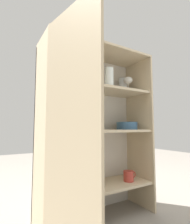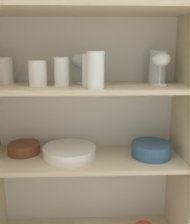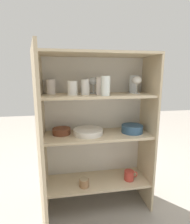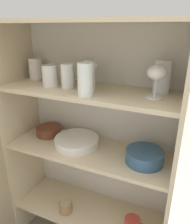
# 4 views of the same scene
# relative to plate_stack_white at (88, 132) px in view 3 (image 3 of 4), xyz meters

# --- Properties ---
(ground_plane) EXTENTS (8.00, 8.00, 0.00)m
(ground_plane) POSITION_rel_plate_stack_white_xyz_m (0.08, -0.17, -0.70)
(ground_plane) COLOR gray
(cupboard_back_panel) EXTENTS (0.91, 0.02, 1.31)m
(cupboard_back_panel) POSITION_rel_plate_stack_white_xyz_m (0.08, 0.15, -0.04)
(cupboard_back_panel) COLOR silver
(cupboard_back_panel) RESTS_ON ground_plane
(cupboard_side_left) EXTENTS (0.02, 0.34, 1.31)m
(cupboard_side_left) POSITION_rel_plate_stack_white_xyz_m (-0.37, -0.01, -0.04)
(cupboard_side_left) COLOR #CCB793
(cupboard_side_left) RESTS_ON ground_plane
(cupboard_side_right) EXTENTS (0.02, 0.34, 1.31)m
(cupboard_side_right) POSITION_rel_plate_stack_white_xyz_m (0.52, -0.01, -0.04)
(cupboard_side_right) COLOR #CCB793
(cupboard_side_right) RESTS_ON ground_plane
(cupboard_top_panel) EXTENTS (0.91, 0.34, 0.02)m
(cupboard_top_panel) POSITION_rel_plate_stack_white_xyz_m (0.08, -0.01, 0.62)
(cupboard_top_panel) COLOR #CCB793
(cupboard_top_panel) RESTS_ON cupboard_side_left
(shelf_board_lower) EXTENTS (0.88, 0.31, 0.02)m
(shelf_board_lower) POSITION_rel_plate_stack_white_xyz_m (0.08, -0.01, -0.46)
(shelf_board_lower) COLOR beige
(shelf_board_middle) EXTENTS (0.88, 0.31, 0.02)m
(shelf_board_middle) POSITION_rel_plate_stack_white_xyz_m (0.08, -0.01, -0.03)
(shelf_board_middle) COLOR beige
(shelf_board_upper) EXTENTS (0.88, 0.31, 0.02)m
(shelf_board_upper) POSITION_rel_plate_stack_white_xyz_m (0.08, -0.01, 0.30)
(shelf_board_upper) COLOR beige
(cupboard_door) EXTENTS (0.11, 0.45, 1.31)m
(cupboard_door) POSITION_rel_plate_stack_white_xyz_m (-0.33, -0.41, -0.04)
(cupboard_door) COLOR tan
(cupboard_door) RESTS_ON ground_plane
(tumbler_glass_0) EXTENTS (0.08, 0.08, 0.11)m
(tumbler_glass_0) POSITION_rel_plate_stack_white_xyz_m (-0.12, -0.04, 0.37)
(tumbler_glass_0) COLOR white
(tumbler_glass_0) RESTS_ON shelf_board_upper
(tumbler_glass_1) EXTENTS (0.07, 0.07, 0.12)m
(tumbler_glass_1) POSITION_rel_plate_stack_white_xyz_m (-0.02, -0.03, 0.37)
(tumbler_glass_1) COLOR white
(tumbler_glass_1) RESTS_ON shelf_board_upper
(tumbler_glass_2) EXTENTS (0.08, 0.08, 0.12)m
(tumbler_glass_2) POSITION_rel_plate_stack_white_xyz_m (-0.29, 0.06, 0.37)
(tumbler_glass_2) COLOR silver
(tumbler_glass_2) RESTS_ON shelf_board_upper
(tumbler_glass_3) EXTENTS (0.08, 0.08, 0.15)m
(tumbler_glass_3) POSITION_rel_plate_stack_white_xyz_m (0.41, 0.07, 0.39)
(tumbler_glass_3) COLOR white
(tumbler_glass_3) RESTS_ON shelf_board_upper
(tumbler_glass_4) EXTENTS (0.06, 0.06, 0.13)m
(tumbler_glass_4) POSITION_rel_plate_stack_white_xyz_m (0.09, -0.03, 0.38)
(tumbler_glass_4) COLOR silver
(tumbler_glass_4) RESTS_ON shelf_board_upper
(tumbler_glass_5) EXTENTS (0.07, 0.07, 0.14)m
(tumbler_glass_5) POSITION_rel_plate_stack_white_xyz_m (0.12, -0.12, 0.38)
(tumbler_glass_5) COLOR white
(tumbler_glass_5) RESTS_ON shelf_board_upper
(wine_glass_0) EXTENTS (0.08, 0.08, 0.13)m
(wine_glass_0) POSITION_rel_plate_stack_white_xyz_m (0.05, 0.06, 0.41)
(wine_glass_0) COLOR white
(wine_glass_0) RESTS_ON shelf_board_upper
(wine_glass_1) EXTENTS (0.08, 0.08, 0.14)m
(wine_glass_1) POSITION_rel_plate_stack_white_xyz_m (0.40, -0.02, 0.42)
(wine_glass_1) COLOR white
(wine_glass_1) RESTS_ON shelf_board_upper
(plate_stack_white) EXTENTS (0.25, 0.25, 0.04)m
(plate_stack_white) POSITION_rel_plate_stack_white_xyz_m (0.00, 0.00, 0.00)
(plate_stack_white) COLOR white
(plate_stack_white) RESTS_ON shelf_board_middle
(mixing_bowl_large) EXTENTS (0.18, 0.18, 0.06)m
(mixing_bowl_large) POSITION_rel_plate_stack_white_xyz_m (0.38, -0.02, 0.01)
(mixing_bowl_large) COLOR #33567A
(mixing_bowl_large) RESTS_ON shelf_board_middle
(serving_bowl_small) EXTENTS (0.15, 0.15, 0.05)m
(serving_bowl_small) POSITION_rel_plate_stack_white_xyz_m (-0.22, 0.04, 0.00)
(serving_bowl_small) COLOR brown
(serving_bowl_small) RESTS_ON shelf_board_middle
(coffee_mug_primary) EXTENTS (0.12, 0.08, 0.08)m
(coffee_mug_primary) POSITION_rel_plate_stack_white_xyz_m (0.36, -0.05, -0.41)
(coffee_mug_primary) COLOR #BC3D33
(coffee_mug_primary) RESTS_ON shelf_board_lower
(storage_jar) EXTENTS (0.08, 0.08, 0.07)m
(storage_jar) POSITION_rel_plate_stack_white_xyz_m (-0.05, -0.08, -0.42)
(storage_jar) COLOR #99704C
(storage_jar) RESTS_ON shelf_board_lower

